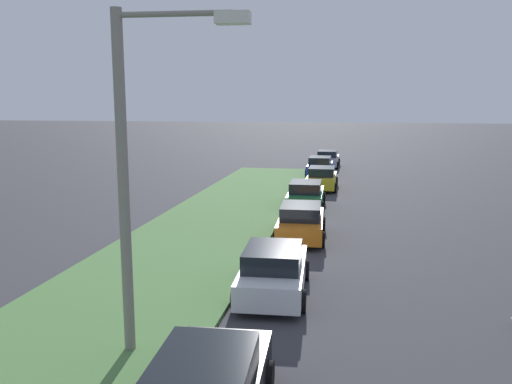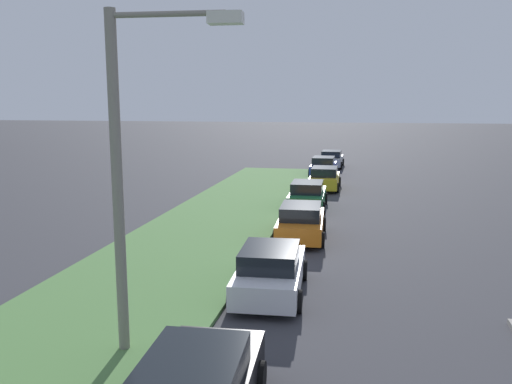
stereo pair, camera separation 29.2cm
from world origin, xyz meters
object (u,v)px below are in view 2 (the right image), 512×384
(parked_car_yellow, at_px, (324,178))
(parked_car_blue, at_px, (324,166))
(streetlight, at_px, (132,160))
(parked_car_silver, at_px, (332,159))
(parked_car_green, at_px, (307,195))
(parked_car_orange, at_px, (301,222))
(parked_car_white, at_px, (270,271))

(parked_car_yellow, bearing_deg, parked_car_blue, 4.60)
(parked_car_yellow, bearing_deg, streetlight, 174.08)
(parked_car_blue, bearing_deg, parked_car_yellow, -174.58)
(parked_car_blue, xyz_separation_m, parked_car_silver, (5.50, -0.33, 0.00))
(parked_car_green, xyz_separation_m, parked_car_yellow, (6.60, -0.47, 0.00))
(parked_car_green, relative_size, parked_car_silver, 1.00)
(parked_car_orange, bearing_deg, parked_car_white, 175.89)
(parked_car_orange, xyz_separation_m, parked_car_green, (6.39, 0.36, 0.00))
(parked_car_green, distance_m, parked_car_yellow, 6.62)
(parked_car_white, xyz_separation_m, parked_car_silver, (31.72, -0.10, 0.00))
(parked_car_blue, height_order, parked_car_silver, same)
(parked_car_green, bearing_deg, parked_car_yellow, -5.33)
(parked_car_green, distance_m, parked_car_silver, 18.73)
(parked_car_yellow, relative_size, parked_car_blue, 0.99)
(parked_car_blue, relative_size, streetlight, 0.58)
(parked_car_orange, xyz_separation_m, streetlight, (-10.87, 2.45, 3.67))
(parked_car_white, relative_size, parked_car_blue, 1.01)
(parked_car_white, height_order, parked_car_yellow, same)
(parked_car_yellow, distance_m, streetlight, 24.27)
(parked_car_orange, height_order, parked_car_silver, same)
(parked_car_yellow, height_order, parked_car_blue, same)
(parked_car_green, bearing_deg, streetlight, 171.86)
(parked_car_silver, height_order, streetlight, streetlight)
(parked_car_white, height_order, streetlight, streetlight)
(parked_car_green, bearing_deg, parked_car_blue, -1.08)
(parked_car_white, relative_size, parked_car_orange, 1.00)
(streetlight, bearing_deg, parked_car_white, -28.01)
(parked_car_orange, height_order, streetlight, streetlight)
(parked_car_orange, distance_m, parked_car_blue, 19.62)
(parked_car_silver, bearing_deg, parked_car_yellow, -177.64)
(parked_car_white, bearing_deg, parked_car_blue, -2.38)
(parked_car_green, relative_size, parked_car_yellow, 1.01)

